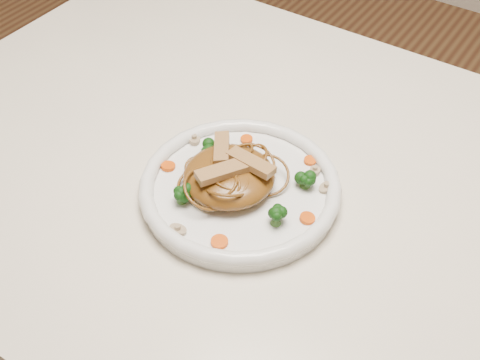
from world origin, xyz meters
The scene contains 19 objects.
table centered at (0.00, 0.00, 0.65)m, with size 1.20×0.80×0.75m.
plate centered at (-0.03, -0.06, 0.76)m, with size 0.27×0.27×0.02m, color white.
noodle_mound centered at (-0.04, -0.06, 0.78)m, with size 0.12×0.12×0.04m, color brown.
chicken_a centered at (-0.02, -0.05, 0.81)m, with size 0.07×0.02×0.01m, color tan.
chicken_b centered at (-0.07, -0.04, 0.81)m, with size 0.06×0.02×0.01m, color tan.
chicken_c centered at (-0.04, -0.08, 0.81)m, with size 0.07×0.02×0.01m, color tan.
broccoli_0 centered at (0.04, -0.01, 0.78)m, with size 0.02×0.02×0.03m, color #10470E, non-canonical shape.
broccoli_1 centered at (-0.10, -0.03, 0.78)m, with size 0.02×0.02×0.03m, color #10470E, non-canonical shape.
broccoli_2 centered at (-0.08, -0.12, 0.78)m, with size 0.03×0.03×0.03m, color #10470E, non-canonical shape.
broccoli_3 centered at (0.04, -0.08, 0.78)m, with size 0.03×0.03×0.03m, color #10470E, non-canonical shape.
carrot_0 centered at (0.02, 0.04, 0.77)m, with size 0.02×0.02×0.01m, color #DC4408.
carrot_1 centered at (-0.13, -0.08, 0.77)m, with size 0.02×0.02×0.01m, color #DC4408.
carrot_2 centered at (0.07, -0.06, 0.77)m, with size 0.02×0.02×0.01m, color #DC4408.
carrot_3 centered at (-0.07, 0.03, 0.77)m, with size 0.02×0.02×0.01m, color #DC4408.
carrot_4 centered at (0.00, -0.15, 0.77)m, with size 0.02×0.02×0.01m, color #DC4408.
mushroom_0 centered at (-0.05, -0.16, 0.77)m, with size 0.02×0.02×0.01m, color tan.
mushroom_1 centered at (0.07, 0.00, 0.77)m, with size 0.02×0.02×0.01m, color tan.
mushroom_2 centered at (-0.14, -0.01, 0.77)m, with size 0.02×0.02×0.01m, color tan.
mushroom_3 centered at (0.04, 0.02, 0.77)m, with size 0.02×0.02×0.01m, color tan.
Camera 1 is at (0.30, -0.55, 1.36)m, focal length 47.52 mm.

